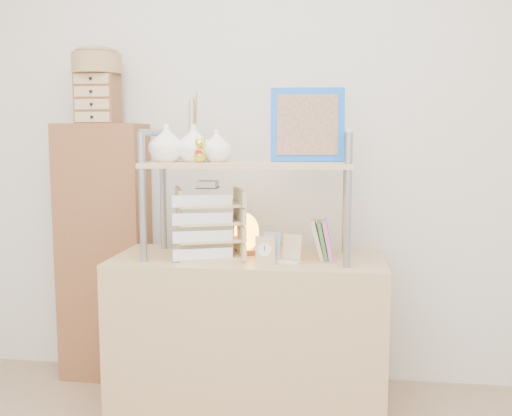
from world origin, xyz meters
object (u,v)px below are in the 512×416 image
(desk, at_px, (248,338))
(letter_tray, at_px, (208,227))
(cabinet, at_px, (105,252))
(salt_lamp, at_px, (246,233))

(desk, xyz_separation_m, letter_tray, (-0.18, -0.01, 0.51))
(cabinet, xyz_separation_m, salt_lamp, (0.80, -0.30, 0.17))
(letter_tray, relative_size, salt_lamp, 1.85)
(desk, height_order, letter_tray, letter_tray)
(desk, distance_m, salt_lamp, 0.48)
(desk, bearing_deg, letter_tray, -177.16)
(cabinet, height_order, salt_lamp, cabinet)
(cabinet, distance_m, salt_lamp, 0.87)
(salt_lamp, bearing_deg, letter_tray, -152.99)
(cabinet, distance_m, letter_tray, 0.78)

